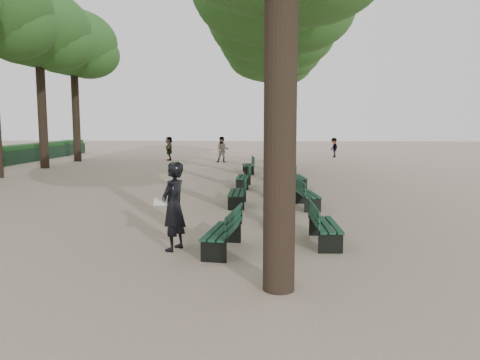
{
  "coord_description": "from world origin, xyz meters",
  "views": [
    {
      "loc": [
        1.26,
        -9.44,
        2.73
      ],
      "look_at": [
        0.6,
        3.0,
        1.2
      ],
      "focal_mm": 35.0,
      "sensor_mm": 36.0,
      "label": 1
    }
  ],
  "objects": [
    {
      "name": "tree_central_3",
      "position": [
        1.5,
        13.0,
        7.65
      ],
      "size": [
        6.0,
        6.0,
        9.95
      ],
      "color": "#33261C",
      "rests_on": "ground"
    },
    {
      "name": "tree_central_4",
      "position": [
        1.5,
        18.0,
        7.65
      ],
      "size": [
        6.0,
        6.0,
        9.95
      ],
      "color": "#33261C",
      "rests_on": "ground"
    },
    {
      "name": "pedestrian_a",
      "position": [
        -1.65,
        22.55,
        0.89
      ],
      "size": [
        0.87,
        0.37,
        1.77
      ],
      "primitive_type": "imported",
      "rotation": [
        0.0,
        0.0,
        6.26
      ],
      "color": "#262628",
      "rests_on": "ground"
    },
    {
      "name": "ground",
      "position": [
        0.0,
        0.0,
        0.0
      ],
      "size": [
        120.0,
        120.0,
        0.0
      ],
      "primitive_type": "plane",
      "color": "tan",
      "rests_on": "ground"
    },
    {
      "name": "tree_far_5",
      "position": [
        -12.0,
        23.0,
        8.14
      ],
      "size": [
        6.0,
        6.0,
        10.45
      ],
      "color": "#33261C",
      "rests_on": "ground"
    },
    {
      "name": "bench_right_2",
      "position": [
        2.63,
        10.28,
        0.27
      ],
      "size": [
        0.8,
        1.86,
        0.92
      ],
      "color": "black",
      "rests_on": "ground"
    },
    {
      "name": "bench_left_1",
      "position": [
        0.37,
        5.75,
        0.27
      ],
      "size": [
        0.57,
        1.8,
        0.92
      ],
      "color": "black",
      "rests_on": "ground"
    },
    {
      "name": "pedestrian_e",
      "position": [
        -5.68,
        24.13,
        0.86
      ],
      "size": [
        0.71,
        1.63,
        1.72
      ],
      "primitive_type": "imported",
      "rotation": [
        0.0,
        0.0,
        4.95
      ],
      "color": "#262628",
      "rests_on": "ground"
    },
    {
      "name": "tree_central_5",
      "position": [
        1.5,
        23.0,
        7.65
      ],
      "size": [
        6.0,
        6.0,
        9.95
      ],
      "color": "#33261C",
      "rests_on": "ground"
    },
    {
      "name": "bench_left_2",
      "position": [
        0.37,
        10.14,
        0.27
      ],
      "size": [
        0.62,
        1.82,
        0.92
      ],
      "color": "black",
      "rests_on": "ground"
    },
    {
      "name": "bench_right_3",
      "position": [
        2.63,
        15.76,
        0.27
      ],
      "size": [
        0.64,
        1.82,
        0.92
      ],
      "color": "black",
      "rests_on": "ground"
    },
    {
      "name": "bench_right_1",
      "position": [
        2.63,
        5.51,
        0.27
      ],
      "size": [
        0.8,
        1.86,
        0.92
      ],
      "color": "black",
      "rests_on": "ground"
    },
    {
      "name": "tree_far_4",
      "position": [
        -12.0,
        18.0,
        8.14
      ],
      "size": [
        6.0,
        6.0,
        10.45
      ],
      "color": "#33261C",
      "rests_on": "ground"
    },
    {
      "name": "man_with_map",
      "position": [
        -0.68,
        0.3,
        0.96
      ],
      "size": [
        0.75,
        0.85,
        1.91
      ],
      "color": "black",
      "rests_on": "ground"
    },
    {
      "name": "bench_left_3",
      "position": [
        0.37,
        15.69,
        0.27
      ],
      "size": [
        0.73,
        1.84,
        0.92
      ],
      "color": "black",
      "rests_on": "ground"
    },
    {
      "name": "bench_right_0",
      "position": [
        2.63,
        0.99,
        0.27
      ],
      "size": [
        0.62,
        1.82,
        0.92
      ],
      "color": "black",
      "rests_on": "ground"
    },
    {
      "name": "pedestrian_b",
      "position": [
        6.71,
        27.79,
        0.77
      ],
      "size": [
        0.55,
        1.04,
        1.54
      ],
      "primitive_type": "imported",
      "rotation": [
        0.0,
        0.0,
        4.97
      ],
      "color": "#262628",
      "rests_on": "ground"
    },
    {
      "name": "bench_left_0",
      "position": [
        0.37,
        0.23,
        0.27
      ],
      "size": [
        0.8,
        1.86,
        0.92
      ],
      "color": "black",
      "rests_on": "ground"
    }
  ]
}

